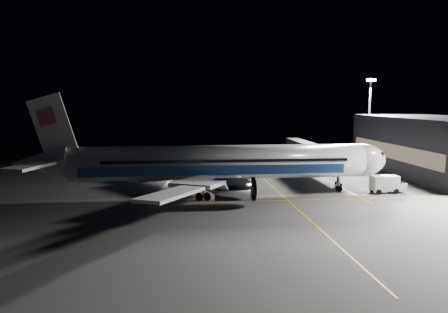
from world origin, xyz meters
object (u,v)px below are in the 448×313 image
object	(u,v)px
jet_bridge	(315,152)
safety_cone_a	(192,186)
baggage_tug	(165,175)
safety_cone_b	(243,187)
floodlight_mast_north	(369,113)
service_truck	(387,184)
airliner	(213,163)
safety_cone_c	(185,178)

from	to	relation	value
jet_bridge	safety_cone_a	xyz separation A→B (m)	(-26.39, -11.96, -4.32)
baggage_tug	safety_cone_b	distance (m)	17.18
jet_bridge	floodlight_mast_north	bearing A→B (deg)	37.74
jet_bridge	service_truck	size ratio (longest dim) A/B	5.90
floodlight_mast_north	safety_cone_a	bearing A→B (deg)	-149.75
baggage_tug	safety_cone_a	distance (m)	9.48
airliner	safety_cone_c	size ratio (longest dim) A/B	110.82
safety_cone_a	service_truck	bearing A→B (deg)	-14.60
safety_cone_c	floodlight_mast_north	bearing A→B (deg)	21.60
airliner	safety_cone_c	world-z (taller)	airliner
jet_bridge	safety_cone_b	world-z (taller)	jet_bridge
service_truck	baggage_tug	size ratio (longest dim) A/B	1.81
baggage_tug	safety_cone_a	bearing A→B (deg)	-78.36
baggage_tug	jet_bridge	bearing A→B (deg)	-12.37
jet_bridge	safety_cone_a	world-z (taller)	jet_bridge
airliner	baggage_tug	size ratio (longest dim) A/B	19.14
airliner	safety_cone_b	size ratio (longest dim) A/B	106.79
service_truck	safety_cone_a	xyz separation A→B (m)	(-32.34, 8.43, -1.30)
jet_bridge	safety_cone_a	bearing A→B (deg)	-155.63
baggage_tug	safety_cone_a	size ratio (longest dim) A/B	6.08
safety_cone_a	jet_bridge	bearing A→B (deg)	24.37
safety_cone_c	jet_bridge	bearing A→B (deg)	8.41
jet_bridge	safety_cone_c	size ratio (longest dim) A/B	62.01
safety_cone_a	safety_cone_b	world-z (taller)	safety_cone_b
airliner	service_truck	xyz separation A→B (m)	(29.02, -2.33, -3.60)
jet_bridge	baggage_tug	distance (m)	31.72
floodlight_mast_north	baggage_tug	bearing A→B (deg)	-160.15
safety_cone_a	safety_cone_c	world-z (taller)	safety_cone_c
safety_cone_b	safety_cone_c	world-z (taller)	safety_cone_b
safety_cone_b	floodlight_mast_north	bearing A→B (deg)	38.28
safety_cone_a	safety_cone_c	distance (m)	7.97
baggage_tug	safety_cone_c	bearing A→B (deg)	-22.39
service_truck	safety_cone_c	bearing A→B (deg)	151.08
floodlight_mast_north	baggage_tug	size ratio (longest dim) A/B	6.44
jet_bridge	airliner	bearing A→B (deg)	-141.96
jet_bridge	service_truck	xyz separation A→B (m)	(5.95, -20.38, -3.02)
safety_cone_b	safety_cone_a	bearing A→B (deg)	166.78
safety_cone_a	safety_cone_c	bearing A→B (deg)	97.48
airliner	jet_bridge	size ratio (longest dim) A/B	1.79
safety_cone_a	baggage_tug	bearing A→B (deg)	121.04
service_truck	safety_cone_c	distance (m)	37.18
jet_bridge	safety_cone_b	distance (m)	22.82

